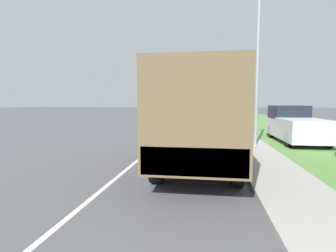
% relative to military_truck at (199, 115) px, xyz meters
% --- Properties ---
extents(ground_plane, '(180.00, 180.00, 0.00)m').
position_rel_military_truck_xyz_m(ground_plane, '(-2.24, 27.98, -1.70)').
color(ground_plane, '#4C4C4F').
extents(lane_centre_stripe, '(0.12, 120.00, 0.00)m').
position_rel_military_truck_xyz_m(lane_centre_stripe, '(-2.24, 27.98, -1.69)').
color(lane_centre_stripe, silver).
rests_on(lane_centre_stripe, ground).
extents(sidewalk_right, '(1.80, 120.00, 0.12)m').
position_rel_military_truck_xyz_m(sidewalk_right, '(2.26, 27.98, -1.64)').
color(sidewalk_right, '#9E9B93').
rests_on(sidewalk_right, ground).
extents(grass_strip_right, '(7.00, 120.00, 0.02)m').
position_rel_military_truck_xyz_m(grass_strip_right, '(6.66, 27.98, -1.69)').
color(grass_strip_right, '#56843D').
rests_on(grass_strip_right, ground).
extents(military_truck, '(2.33, 7.83, 3.10)m').
position_rel_military_truck_xyz_m(military_truck, '(0.00, 0.00, 0.00)').
color(military_truck, '#606647').
rests_on(military_truck, ground).
extents(car_nearest_ahead, '(1.79, 4.34, 1.51)m').
position_rel_military_truck_xyz_m(car_nearest_ahead, '(-0.04, 12.64, -1.02)').
color(car_nearest_ahead, silver).
rests_on(car_nearest_ahead, ground).
extents(car_second_ahead, '(1.94, 4.25, 1.58)m').
position_rel_military_truck_xyz_m(car_second_ahead, '(-0.68, 21.87, -0.99)').
color(car_second_ahead, maroon).
rests_on(car_second_ahead, ground).
extents(car_third_ahead, '(1.83, 4.87, 1.46)m').
position_rel_military_truck_xyz_m(car_third_ahead, '(-3.78, 37.74, -1.03)').
color(car_third_ahead, tan).
rests_on(car_third_ahead, ground).
extents(car_fourth_ahead, '(1.86, 4.41, 1.47)m').
position_rel_military_truck_xyz_m(car_fourth_ahead, '(-4.23, 50.12, -1.03)').
color(car_fourth_ahead, maroon).
rests_on(car_fourth_ahead, ground).
extents(pickup_truck, '(1.98, 5.24, 1.93)m').
position_rel_military_truck_xyz_m(pickup_truck, '(4.96, 6.07, -0.78)').
color(pickup_truck, silver).
rests_on(pickup_truck, grass_strip_right).
extents(lamp_post, '(1.69, 0.24, 7.50)m').
position_rel_military_truck_xyz_m(lamp_post, '(2.31, 3.72, 2.86)').
color(lamp_post, gray).
rests_on(lamp_post, sidewalk_right).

